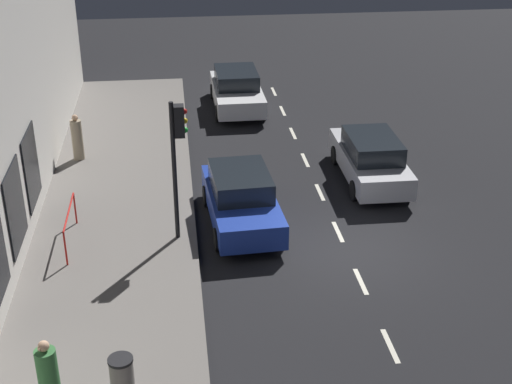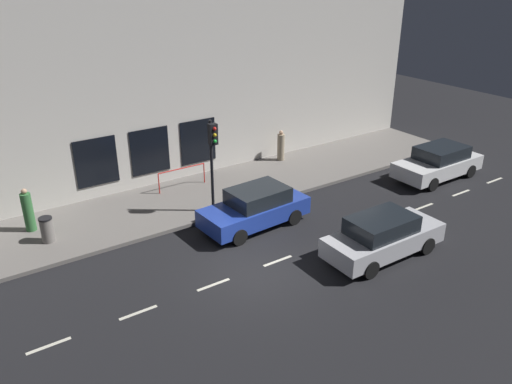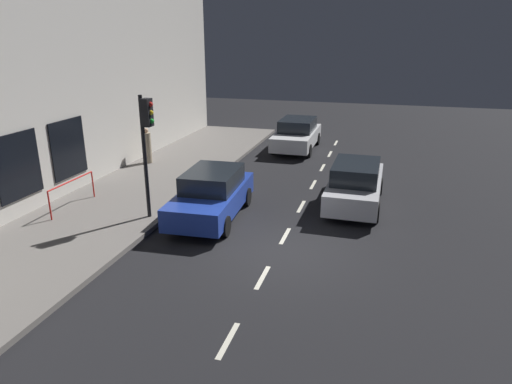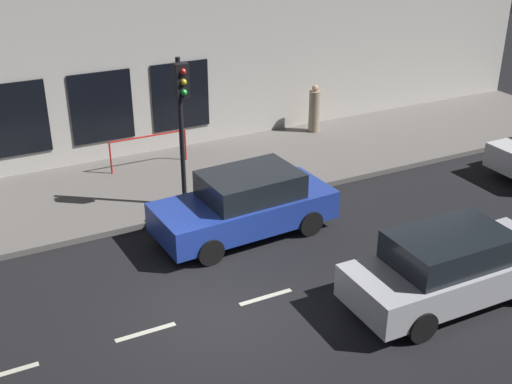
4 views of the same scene
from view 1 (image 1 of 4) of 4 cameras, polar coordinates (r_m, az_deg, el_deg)
ground_plane at (r=19.72m, az=7.14°, el=-4.54°), size 60.00×60.00×0.00m
sidewalk at (r=19.27m, az=-11.31°, el=-5.41°), size 4.50×32.00×0.15m
lane_centre_line at (r=20.56m, az=6.51°, el=-3.14°), size 0.12×27.20×0.01m
traffic_light at (r=18.80m, az=-6.22°, el=3.88°), size 0.47×0.32×3.90m
parked_car_0 at (r=23.51m, az=9.04°, el=2.67°), size 1.86×4.56×1.58m
parked_car_1 at (r=20.54m, az=-1.17°, el=-0.53°), size 2.10×4.46×1.58m
parked_car_2 at (r=29.99m, az=-1.53°, el=8.09°), size 2.02×4.61×1.58m
pedestrian_0 at (r=25.28m, az=-13.96°, el=4.10°), size 0.53×0.53×1.60m
pedestrian_1 at (r=14.23m, az=-16.03°, el=-14.33°), size 0.55×0.55×1.75m
trash_bin at (r=14.51m, az=-10.54°, el=-14.33°), size 0.49×0.49×0.98m
red_railing at (r=19.87m, az=-14.55°, el=-2.07°), size 0.05×2.34×0.97m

